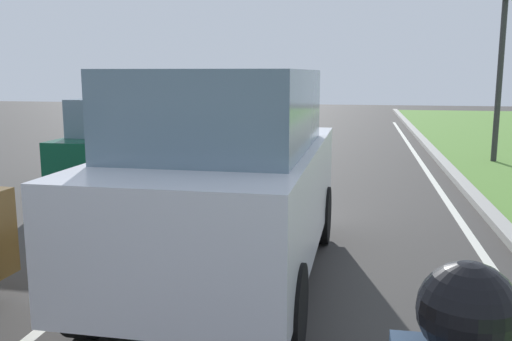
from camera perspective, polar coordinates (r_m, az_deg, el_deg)
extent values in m
plane|color=#383533|center=(10.67, -0.63, -2.16)|extent=(60.00, 60.00, 0.00)
cube|color=silver|center=(10.82, -4.27, -2.00)|extent=(0.12, 32.00, 0.01)
cube|color=silver|center=(10.60, 18.87, -2.78)|extent=(0.12, 32.00, 0.01)
cube|color=#9E9B93|center=(10.67, 21.55, -2.54)|extent=(0.24, 48.00, 0.12)
cube|color=silver|center=(6.00, -2.73, -2.71)|extent=(1.96, 4.53, 1.10)
cube|color=slate|center=(5.72, -3.18, 6.29)|extent=(1.74, 2.72, 0.80)
cylinder|color=black|center=(7.79, -6.22, -3.93)|extent=(0.23, 0.76, 0.76)
cylinder|color=black|center=(7.47, 6.72, -4.56)|extent=(0.23, 0.76, 0.76)
cylinder|color=black|center=(5.10, -16.81, -11.96)|extent=(0.23, 0.76, 0.76)
cylinder|color=black|center=(4.58, 3.50, -14.09)|extent=(0.23, 0.76, 0.76)
cube|color=#0C472D|center=(11.20, -12.62, 1.81)|extent=(1.68, 3.72, 0.80)
cube|color=slate|center=(10.89, -13.30, 5.48)|extent=(1.50, 1.92, 0.68)
cylinder|color=black|center=(12.70, -13.40, 0.90)|extent=(0.23, 0.60, 0.60)
cylinder|color=black|center=(12.15, -6.91, 0.71)|extent=(0.23, 0.60, 0.60)
cylinder|color=black|center=(10.50, -19.07, -1.25)|extent=(0.23, 0.60, 0.60)
cylinder|color=black|center=(9.83, -11.43, -1.63)|extent=(0.23, 0.60, 0.60)
sphere|color=black|center=(1.69, 20.90, -13.32)|extent=(0.28, 0.28, 0.28)
cylinder|color=#2D2D2D|center=(15.02, 23.86, 10.53)|extent=(0.14, 0.14, 5.21)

